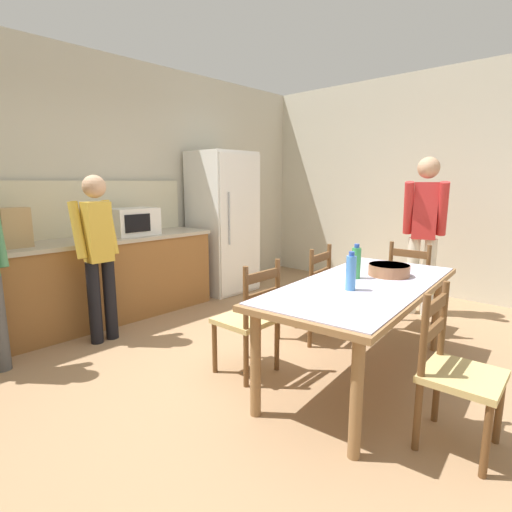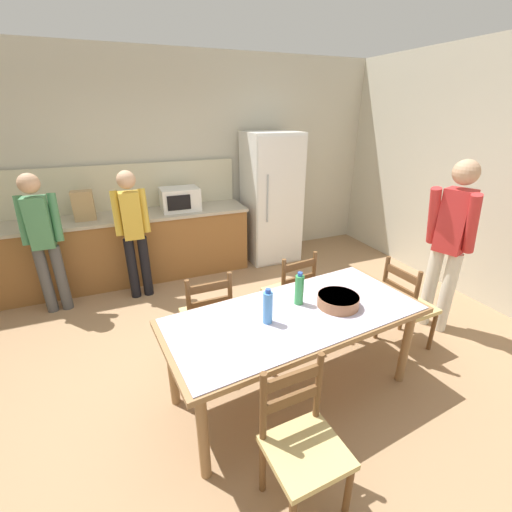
# 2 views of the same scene
# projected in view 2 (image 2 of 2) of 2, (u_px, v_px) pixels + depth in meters

# --- Properties ---
(ground_plane) EXTENTS (8.32, 8.32, 0.00)m
(ground_plane) POSITION_uv_depth(u_px,v_px,m) (228.00, 367.00, 3.11)
(ground_plane) COLOR #9E7A56
(wall_back) EXTENTS (6.52, 0.12, 2.90)m
(wall_back) POSITION_uv_depth(u_px,v_px,m) (165.00, 165.00, 4.80)
(wall_back) COLOR beige
(wall_back) RESTS_ON ground
(wall_right) EXTENTS (0.12, 5.20, 2.90)m
(wall_right) POSITION_uv_depth(u_px,v_px,m) (511.00, 181.00, 3.69)
(wall_right) COLOR beige
(wall_right) RESTS_ON ground
(kitchen_counter) EXTENTS (3.41, 0.66, 0.90)m
(kitchen_counter) POSITION_uv_depth(u_px,v_px,m) (121.00, 249.00, 4.57)
(kitchen_counter) COLOR brown
(kitchen_counter) RESTS_ON ground
(counter_splashback) EXTENTS (3.37, 0.03, 0.60)m
(counter_splashback) POSITION_uv_depth(u_px,v_px,m) (112.00, 188.00, 4.54)
(counter_splashback) COLOR beige
(counter_splashback) RESTS_ON kitchen_counter
(refrigerator) EXTENTS (0.75, 0.73, 1.88)m
(refrigerator) POSITION_uv_depth(u_px,v_px,m) (271.00, 198.00, 5.11)
(refrigerator) COLOR white
(refrigerator) RESTS_ON ground
(microwave) EXTENTS (0.50, 0.39, 0.30)m
(microwave) POSITION_uv_depth(u_px,v_px,m) (180.00, 199.00, 4.60)
(microwave) COLOR white
(microwave) RESTS_ON kitchen_counter
(paper_bag) EXTENTS (0.24, 0.16, 0.36)m
(paper_bag) POSITION_uv_depth(u_px,v_px,m) (83.00, 206.00, 4.17)
(paper_bag) COLOR tan
(paper_bag) RESTS_ON kitchen_counter
(dining_table) EXTENTS (2.06, 1.08, 0.75)m
(dining_table) POSITION_uv_depth(u_px,v_px,m) (296.00, 322.00, 2.60)
(dining_table) COLOR olive
(dining_table) RESTS_ON ground
(bottle_near_centre) EXTENTS (0.07, 0.07, 0.27)m
(bottle_near_centre) POSITION_uv_depth(u_px,v_px,m) (268.00, 307.00, 2.41)
(bottle_near_centre) COLOR #4C8ED6
(bottle_near_centre) RESTS_ON dining_table
(bottle_off_centre) EXTENTS (0.07, 0.07, 0.27)m
(bottle_off_centre) POSITION_uv_depth(u_px,v_px,m) (299.00, 289.00, 2.65)
(bottle_off_centre) COLOR green
(bottle_off_centre) RESTS_ON dining_table
(serving_bowl) EXTENTS (0.32, 0.32, 0.09)m
(serving_bowl) POSITION_uv_depth(u_px,v_px,m) (338.00, 300.00, 2.64)
(serving_bowl) COLOR #9E6642
(serving_bowl) RESTS_ON dining_table
(chair_head_end) EXTENTS (0.42, 0.44, 0.91)m
(chair_head_end) POSITION_uv_depth(u_px,v_px,m) (406.00, 306.00, 3.25)
(chair_head_end) COLOR brown
(chair_head_end) RESTS_ON ground
(chair_side_near_left) EXTENTS (0.44, 0.42, 0.91)m
(chair_side_near_left) POSITION_uv_depth(u_px,v_px,m) (302.00, 445.00, 1.90)
(chair_side_near_left) COLOR brown
(chair_side_near_left) RESTS_ON ground
(chair_side_far_right) EXTENTS (0.47, 0.45, 0.91)m
(chair_side_far_right) POSITION_uv_depth(u_px,v_px,m) (290.00, 293.00, 3.47)
(chair_side_far_right) COLOR brown
(chair_side_far_right) RESTS_ON ground
(chair_side_far_left) EXTENTS (0.43, 0.41, 0.91)m
(chair_side_far_left) POSITION_uv_depth(u_px,v_px,m) (207.00, 317.00, 3.08)
(chair_side_far_left) COLOR brown
(chair_side_far_left) RESTS_ON ground
(person_at_sink) EXTENTS (0.40, 0.27, 1.58)m
(person_at_sink) POSITION_uv_depth(u_px,v_px,m) (43.00, 238.00, 3.69)
(person_at_sink) COLOR #4C4C4C
(person_at_sink) RESTS_ON ground
(person_at_counter) EXTENTS (0.39, 0.27, 1.55)m
(person_at_counter) POSITION_uv_depth(u_px,v_px,m) (133.00, 229.00, 4.00)
(person_at_counter) COLOR black
(person_at_counter) RESTS_ON ground
(person_by_table) EXTENTS (0.38, 0.49, 1.76)m
(person_by_table) POSITION_uv_depth(u_px,v_px,m) (450.00, 240.00, 3.34)
(person_by_table) COLOR silver
(person_by_table) RESTS_ON ground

